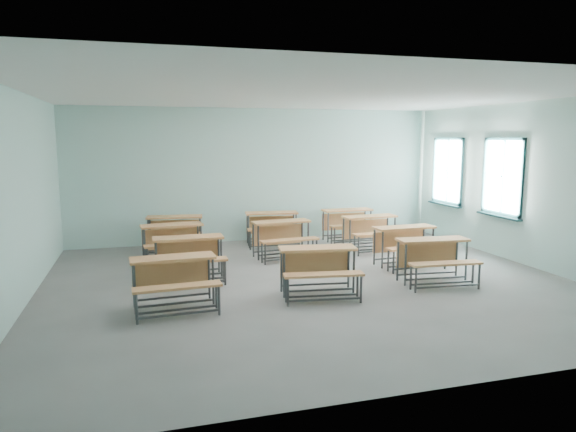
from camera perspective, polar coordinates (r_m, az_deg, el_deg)
The scene contains 12 objects.
room at distance 8.76m, azimuth 3.01°, elevation 2.82°, with size 9.04×8.04×3.24m.
desk_unit_r0c0 at distance 7.70m, azimuth -12.53°, elevation -6.42°, with size 1.27×0.88×0.76m.
desk_unit_r0c1 at distance 8.18m, azimuth 3.43°, elevation -5.33°, with size 1.33×0.98×0.76m.
desk_unit_r0c2 at distance 9.20m, azimuth 16.03°, elevation -4.09°, with size 1.29×0.93×0.76m.
desk_unit_r1c0 at distance 9.18m, azimuth -10.94°, elevation -3.92°, with size 1.23×0.83×0.76m.
desk_unit_r1c2 at distance 10.32m, azimuth 13.06°, elevation -2.61°, with size 1.26×0.87×0.76m.
desk_unit_r2c0 at distance 10.57m, azimuth -12.66°, elevation -2.33°, with size 1.30×0.93×0.76m.
desk_unit_r2c1 at distance 10.74m, azimuth -0.57°, elevation -1.94°, with size 1.30×0.94×0.76m.
desk_unit_r2c2 at distance 11.61m, azimuth 9.28°, elevation -1.26°, with size 1.27×0.89×0.76m.
desk_unit_r3c0 at distance 11.68m, azimuth -12.49°, elevation -1.29°, with size 1.32×0.97×0.76m.
desk_unit_r3c1 at distance 12.02m, azimuth -1.77°, elevation -0.81°, with size 1.31×0.96×0.76m.
desk_unit_r3c2 at distance 12.60m, azimuth 6.78°, elevation -0.43°, with size 1.23×0.83×0.76m.
Camera 1 is at (-2.77, -8.20, 2.48)m, focal length 32.00 mm.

